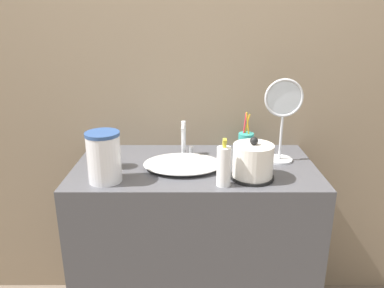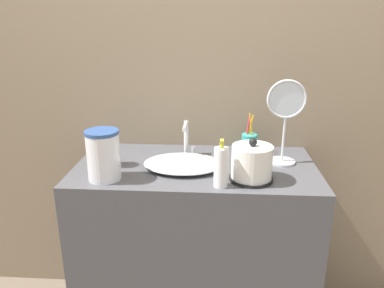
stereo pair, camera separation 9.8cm
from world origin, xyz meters
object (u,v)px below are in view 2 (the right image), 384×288
(lotion_bottle, at_px, (221,167))
(shampoo_bottle, at_px, (109,150))
(vanity_mirror, at_px, (285,116))
(water_pitcher, at_px, (103,155))
(toothbrush_cup, at_px, (249,143))
(electric_kettle, at_px, (252,164))
(faucet, at_px, (187,137))

(lotion_bottle, distance_m, shampoo_bottle, 0.53)
(vanity_mirror, distance_m, water_pitcher, 0.80)
(lotion_bottle, xyz_separation_m, water_pitcher, (-0.47, 0.04, 0.02))
(toothbrush_cup, distance_m, shampoo_bottle, 0.67)
(lotion_bottle, bearing_deg, shampoo_bottle, 159.24)
(lotion_bottle, height_order, water_pitcher, water_pitcher)
(vanity_mirror, bearing_deg, electric_kettle, -127.83)
(vanity_mirror, height_order, water_pitcher, vanity_mirror)
(shampoo_bottle, xyz_separation_m, vanity_mirror, (0.78, 0.08, 0.15))
(toothbrush_cup, xyz_separation_m, vanity_mirror, (0.14, -0.11, 0.17))
(electric_kettle, distance_m, lotion_bottle, 0.14)
(toothbrush_cup, xyz_separation_m, lotion_bottle, (-0.14, -0.39, 0.03))
(faucet, bearing_deg, shampoo_bottle, -155.78)
(electric_kettle, height_order, shampoo_bottle, electric_kettle)
(shampoo_bottle, bearing_deg, water_pitcher, -81.64)
(shampoo_bottle, bearing_deg, faucet, 24.22)
(lotion_bottle, bearing_deg, vanity_mirror, 43.94)
(lotion_bottle, relative_size, water_pitcher, 0.94)
(electric_kettle, height_order, lotion_bottle, lotion_bottle)
(toothbrush_cup, height_order, water_pitcher, same)
(electric_kettle, bearing_deg, water_pitcher, -177.41)
(toothbrush_cup, distance_m, water_pitcher, 0.71)
(water_pitcher, bearing_deg, toothbrush_cup, 29.24)
(water_pitcher, bearing_deg, vanity_mirror, 16.86)
(toothbrush_cup, relative_size, vanity_mirror, 0.54)
(electric_kettle, height_order, vanity_mirror, vanity_mirror)
(shampoo_bottle, distance_m, vanity_mirror, 0.79)
(lotion_bottle, height_order, vanity_mirror, vanity_mirror)
(electric_kettle, xyz_separation_m, water_pitcher, (-0.60, -0.03, 0.04))
(lotion_bottle, relative_size, vanity_mirror, 0.51)
(faucet, bearing_deg, toothbrush_cup, 8.70)
(electric_kettle, relative_size, shampoo_bottle, 1.21)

